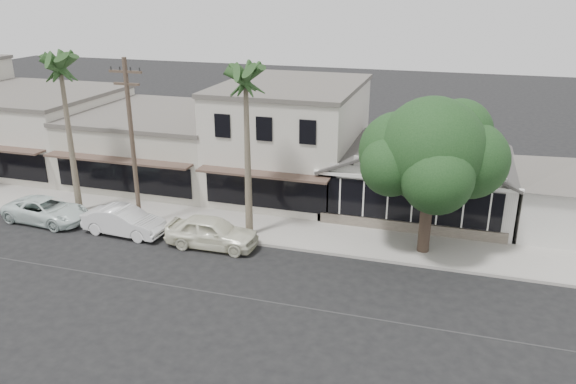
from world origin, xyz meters
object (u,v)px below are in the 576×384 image
(car_0, at_px, (212,232))
(car_1, at_px, (124,221))
(car_2, at_px, (46,210))
(utility_pole, at_px, (132,141))
(shade_tree, at_px, (431,152))

(car_0, distance_m, car_1, 5.00)
(car_2, bearing_deg, car_1, -88.00)
(utility_pole, bearing_deg, shade_tree, 5.66)
(shade_tree, bearing_deg, car_1, -170.69)
(utility_pole, relative_size, car_0, 1.94)
(car_1, relative_size, car_2, 0.92)
(car_0, height_order, shade_tree, shade_tree)
(car_0, height_order, car_1, car_0)
(utility_pole, xyz_separation_m, shade_tree, (14.75, 1.46, 0.26))
(utility_pole, height_order, car_0, utility_pole)
(utility_pole, bearing_deg, car_0, -12.66)
(car_2, distance_m, shade_tree, 20.65)
(car_0, bearing_deg, car_1, 88.23)
(utility_pole, distance_m, car_2, 6.76)
(utility_pole, height_order, car_2, utility_pole)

